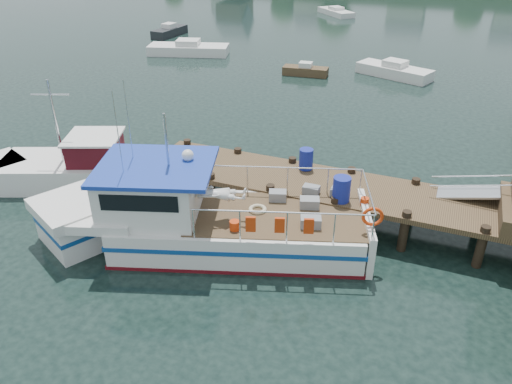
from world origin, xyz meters
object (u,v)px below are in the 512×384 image
at_px(dock, 475,189).
at_px(lobster_boat, 197,219).
at_px(moored_rowboat, 305,70).
at_px(work_boat, 76,168).
at_px(moored_e, 170,31).
at_px(moored_b, 394,71).
at_px(moored_a, 189,49).
at_px(moored_d, 336,12).

height_order(dock, lobster_boat, lobster_boat).
bearing_deg(moored_rowboat, work_boat, -77.69).
bearing_deg(moored_e, moored_b, -21.55).
bearing_deg(dock, moored_e, 136.49).
relative_size(dock, moored_rowboat, 4.87).
bearing_deg(moored_b, dock, -89.81).
height_order(moored_rowboat, moored_b, moored_b).
xyz_separation_m(dock, lobster_boat, (-8.87, -3.70, -1.17)).
relative_size(moored_rowboat, moored_a, 0.48).
bearing_deg(moored_a, moored_d, 76.93).
distance_m(dock, lobster_boat, 9.68).
xyz_separation_m(lobster_boat, moored_e, (-19.50, 30.63, -0.62)).
relative_size(dock, moored_a, 2.33).
bearing_deg(moored_b, moored_a, 164.30).
distance_m(lobster_boat, moored_a, 28.43).
bearing_deg(dock, lobster_boat, -157.35).
distance_m(moored_a, moored_d, 24.70).
xyz_separation_m(moored_rowboat, moored_e, (-16.57, 8.26, 0.09)).
bearing_deg(work_boat, lobster_boat, -39.33).
bearing_deg(work_boat, moored_rowboat, 55.66).
height_order(lobster_boat, moored_b, lobster_boat).
relative_size(work_boat, moored_a, 1.22).
relative_size(moored_a, moored_b, 1.23).
xyz_separation_m(dock, moored_a, (-22.95, 20.99, -1.78)).
xyz_separation_m(lobster_boat, work_boat, (-7.18, 2.18, -0.33)).
bearing_deg(moored_d, dock, -85.14).
bearing_deg(moored_b, work_boat, -130.02).
height_order(moored_rowboat, moored_e, moored_e).
xyz_separation_m(dock, work_boat, (-16.05, -1.52, -1.50)).
bearing_deg(work_boat, moored_d, 67.62).
height_order(moored_b, moored_e, moored_b).
height_order(work_boat, moored_a, work_boat).
relative_size(moored_b, moored_d, 1.09).
xyz_separation_m(work_boat, moored_e, (-12.32, 28.45, -0.30)).
relative_size(dock, moored_b, 2.87).
relative_size(lobster_boat, moored_b, 2.08).
bearing_deg(moored_e, lobster_boat, -63.93).
height_order(moored_a, moored_b, moored_a).
bearing_deg(moored_rowboat, moored_b, 43.13).
relative_size(dock, work_boat, 1.91).
xyz_separation_m(work_boat, moored_rowboat, (4.25, 20.20, -0.38)).
distance_m(work_boat, moored_rowboat, 20.64).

